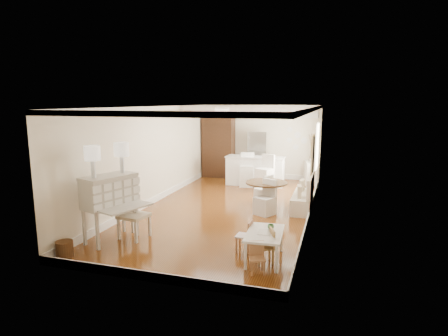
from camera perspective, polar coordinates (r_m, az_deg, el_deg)
The scene contains 20 objects.
room at distance 10.39m, azimuth 1.28°, elevation 4.84°, with size 9.00×9.04×2.82m.
secretary_bureau at distance 8.31m, azimuth -16.92°, elevation -5.85°, with size 1.12×1.14×1.43m, color beige.
gustavian_armchair at distance 8.38m, azimuth -13.59°, elevation -6.94°, with size 0.60×0.60×1.04m, color silver.
wicker_basket at distance 7.91m, azimuth -23.11°, elevation -11.31°, with size 0.32×0.32×0.32m, color #4F3018.
kids_table at distance 7.18m, azimuth 6.19°, elevation -11.75°, with size 0.65×1.09×0.55m, color silver.
kids_chair_a at distance 7.02m, azimuth 6.22°, elevation -11.76°, with size 0.32×0.32×0.66m, color tan.
kids_chair_b at distance 7.55m, azimuth 3.08°, elevation -10.21°, with size 0.31×0.31×0.63m, color #B97A54.
kids_chair_c at distance 6.65m, azimuth 5.09°, elevation -13.51°, with size 0.27×0.27×0.56m, color #B77E53.
banquette at distance 10.47m, azimuth 11.88°, elevation -3.63°, with size 0.52×1.60×0.98m, color silver.
dining_table at distance 10.35m, azimuth 6.45°, elevation -4.22°, with size 1.13×1.13×0.77m, color #4D3118.
slip_chair_near at distance 9.86m, azimuth 6.26°, elevation -4.48°, with size 0.44×0.46×0.93m, color silver.
slip_chair_far at distance 11.03m, azimuth 6.05°, elevation -3.15°, with size 0.40×0.41×0.84m, color silver.
breakfast_counter at distance 13.26m, azimuth 4.75°, elevation -0.44°, with size 2.05×0.65×1.03m, color white.
bar_stool_left at distance 13.04m, azimuth 3.52°, elevation -0.29°, with size 0.47×0.47×1.17m, color white.
bar_stool_right at distance 12.47m, azimuth 6.21°, elevation -0.74°, with size 0.48×0.48×1.20m, color white.
pantry_cabinet at distance 14.62m, azimuth -0.85°, elevation 3.10°, with size 1.20×0.60×2.30m, color #381E11.
fridge at distance 14.17m, azimuth 6.46°, elevation 1.79°, with size 0.75×0.65×1.80m, color silver.
sideboard at distance 13.57m, azimuth 13.12°, elevation -0.83°, with size 0.39×0.88×0.84m, color silver.
pencil_cup at distance 7.23m, azimuth 7.14°, elevation -8.90°, with size 0.12×0.12×0.10m, color #589759.
branch_vase at distance 13.47m, azimuth 13.37°, elevation 1.34°, with size 0.20×0.20×0.20m, color white.
Camera 1 is at (2.82, -9.64, 2.94)m, focal length 30.00 mm.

